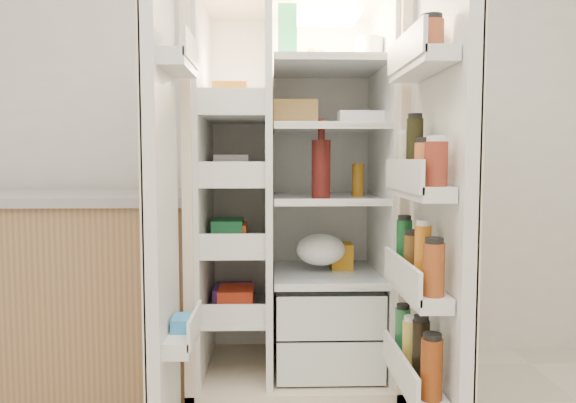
{
  "coord_description": "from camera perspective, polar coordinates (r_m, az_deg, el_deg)",
  "views": [
    {
      "loc": [
        -0.0,
        -0.93,
        1.06
      ],
      "look_at": [
        0.06,
        1.25,
        0.89
      ],
      "focal_mm": 34.0,
      "sensor_mm": 36.0,
      "label": 1
    }
  ],
  "objects": [
    {
      "name": "wall_back",
      "position": [
        2.95,
        -1.65,
        10.12
      ],
      "size": [
        4.0,
        0.02,
        2.7
      ],
      "primitive_type": "cube",
      "color": "silver",
      "rests_on": "floor"
    },
    {
      "name": "refrigerator",
      "position": [
        2.61,
        0.87,
        -2.45
      ],
      "size": [
        0.93,
        0.7,
        1.8
      ],
      "color": "beige",
      "rests_on": "floor"
    },
    {
      "name": "freezer_door",
      "position": [
        2.03,
        -13.03,
        -0.43
      ],
      "size": [
        0.15,
        0.4,
        1.72
      ],
      "color": "silver",
      "rests_on": "floor"
    },
    {
      "name": "fridge_door",
      "position": [
        1.99,
        15.3,
        -1.06
      ],
      "size": [
        0.17,
        0.58,
        1.72
      ],
      "color": "silver",
      "rests_on": "floor"
    },
    {
      "name": "kitchen_counter",
      "position": [
        2.77,
        -22.24,
        -8.53
      ],
      "size": [
        1.25,
        0.66,
        0.9
      ],
      "color": "#94694A",
      "rests_on": "floor"
    }
  ]
}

